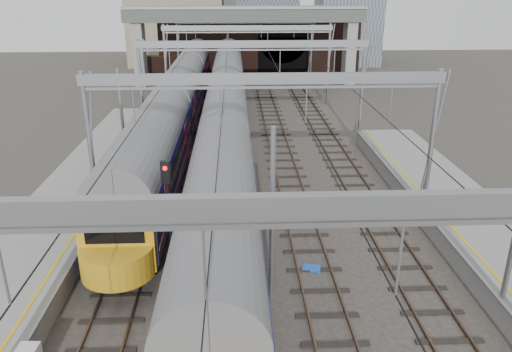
{
  "coord_description": "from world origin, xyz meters",
  "views": [
    {
      "loc": [
        -1.33,
        -14.79,
        11.64
      ],
      "look_at": [
        -0.31,
        9.13,
        2.4
      ],
      "focal_mm": 35.0,
      "sensor_mm": 36.0,
      "label": 1
    }
  ],
  "objects_px": {
    "train_second": "(182,94)",
    "signal_near_left": "(168,205)",
    "train_main": "(227,92)",
    "signal_near_centre": "(232,230)"
  },
  "relations": [
    {
      "from": "train_main",
      "to": "signal_near_centre",
      "type": "distance_m",
      "value": 27.29
    },
    {
      "from": "signal_near_left",
      "to": "signal_near_centre",
      "type": "xyz_separation_m",
      "value": [
        2.6,
        -1.95,
        -0.19
      ]
    },
    {
      "from": "train_second",
      "to": "signal_near_centre",
      "type": "distance_m",
      "value": 27.31
    },
    {
      "from": "train_second",
      "to": "signal_near_left",
      "type": "relative_size",
      "value": 10.28
    },
    {
      "from": "train_main",
      "to": "signal_near_centre",
      "type": "relative_size",
      "value": 14.73
    },
    {
      "from": "signal_near_left",
      "to": "train_main",
      "type": "bearing_deg",
      "value": 102.9
    },
    {
      "from": "train_second",
      "to": "train_main",
      "type": "bearing_deg",
      "value": 4.93
    },
    {
      "from": "train_second",
      "to": "signal_near_left",
      "type": "height_order",
      "value": "train_second"
    },
    {
      "from": "train_main",
      "to": "train_second",
      "type": "height_order",
      "value": "train_main"
    },
    {
      "from": "train_main",
      "to": "train_second",
      "type": "distance_m",
      "value": 4.01
    }
  ]
}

